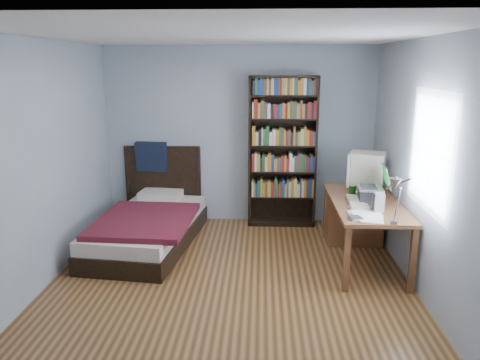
# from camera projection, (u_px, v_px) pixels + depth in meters

# --- Properties ---
(room) EXTENTS (4.20, 4.24, 2.50)m
(room) POSITION_uv_depth(u_px,v_px,m) (232.00, 167.00, 4.60)
(room) COLOR #4E3017
(room) RESTS_ON ground
(desk) EXTENTS (0.75, 1.63, 0.73)m
(desk) POSITION_uv_depth(u_px,v_px,m) (356.00, 215.00, 5.81)
(desk) COLOR brown
(desk) RESTS_ON floor
(crt_monitor) EXTENTS (0.53, 0.49, 0.48)m
(crt_monitor) POSITION_uv_depth(u_px,v_px,m) (366.00, 169.00, 5.70)
(crt_monitor) COLOR beige
(crt_monitor) RESTS_ON desk
(laptop) EXTENTS (0.38, 0.38, 0.43)m
(laptop) POSITION_uv_depth(u_px,v_px,m) (371.00, 192.00, 5.23)
(laptop) COLOR #2D2D30
(laptop) RESTS_ON desk
(desk_lamp) EXTENTS (0.21, 0.47, 0.56)m
(desk_lamp) POSITION_uv_depth(u_px,v_px,m) (395.00, 188.00, 4.11)
(desk_lamp) COLOR #99999E
(desk_lamp) RESTS_ON desk
(keyboard) EXTENTS (0.23, 0.51, 0.05)m
(keyboard) POSITION_uv_depth(u_px,v_px,m) (357.00, 202.00, 5.21)
(keyboard) COLOR #B9AC9A
(keyboard) RESTS_ON desk
(speaker) EXTENTS (0.10, 0.10, 0.20)m
(speaker) POSITION_uv_depth(u_px,v_px,m) (379.00, 202.00, 4.91)
(speaker) COLOR #959598
(speaker) RESTS_ON desk
(soda_can) EXTENTS (0.07, 0.07, 0.13)m
(soda_can) POSITION_uv_depth(u_px,v_px,m) (353.00, 191.00, 5.48)
(soda_can) COLOR #07340B
(soda_can) RESTS_ON desk
(mouse) EXTENTS (0.07, 0.12, 0.04)m
(mouse) POSITION_uv_depth(u_px,v_px,m) (358.00, 192.00, 5.60)
(mouse) COLOR silver
(mouse) RESTS_ON desk
(phone_silver) EXTENTS (0.09, 0.10, 0.02)m
(phone_silver) POSITION_uv_depth(u_px,v_px,m) (351.00, 207.00, 5.04)
(phone_silver) COLOR #AFAFB4
(phone_silver) RESTS_ON desk
(phone_grey) EXTENTS (0.06, 0.10, 0.02)m
(phone_grey) POSITION_uv_depth(u_px,v_px,m) (350.00, 213.00, 4.84)
(phone_grey) COLOR #959598
(phone_grey) RESTS_ON desk
(external_drive) EXTENTS (0.14, 0.14, 0.02)m
(external_drive) POSITION_uv_depth(u_px,v_px,m) (355.00, 218.00, 4.67)
(external_drive) COLOR #959598
(external_drive) RESTS_ON desk
(bookshelf) EXTENTS (0.94, 0.30, 2.09)m
(bookshelf) POSITION_uv_depth(u_px,v_px,m) (282.00, 152.00, 6.50)
(bookshelf) COLOR black
(bookshelf) RESTS_ON floor
(bed) EXTENTS (1.28, 2.19, 1.16)m
(bed) POSITION_uv_depth(u_px,v_px,m) (150.00, 224.00, 5.99)
(bed) COLOR black
(bed) RESTS_ON floor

